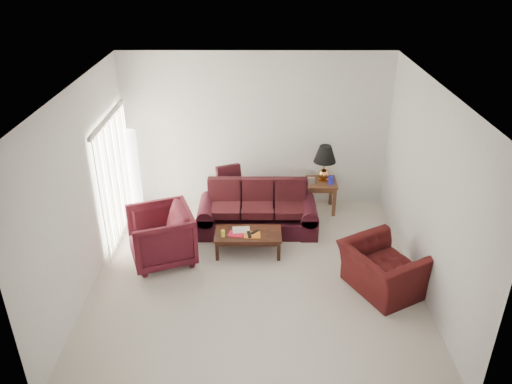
# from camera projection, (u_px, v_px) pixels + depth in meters

# --- Properties ---
(floor) EXTENTS (5.00, 5.00, 0.00)m
(floor) POSITION_uv_depth(u_px,v_px,m) (256.00, 276.00, 7.88)
(floor) COLOR beige
(floor) RESTS_ON ground
(blinds) EXTENTS (0.10, 2.00, 2.16)m
(blinds) POSITION_uv_depth(u_px,v_px,m) (115.00, 178.00, 8.55)
(blinds) COLOR silver
(blinds) RESTS_ON ground
(sofa) EXTENTS (2.17, 1.03, 0.87)m
(sofa) POSITION_uv_depth(u_px,v_px,m) (257.00, 209.00, 8.92)
(sofa) COLOR black
(sofa) RESTS_ON ground
(throw_pillow) EXTENTS (0.51, 0.38, 0.48)m
(throw_pillow) POSITION_uv_depth(u_px,v_px,m) (229.00, 177.00, 9.45)
(throw_pillow) COLOR black
(throw_pillow) RESTS_ON sofa
(end_table) EXTENTS (0.61, 0.61, 0.62)m
(end_table) POSITION_uv_depth(u_px,v_px,m) (321.00, 196.00, 9.65)
(end_table) COLOR #5C2D1F
(end_table) RESTS_ON ground
(table_lamp) EXTENTS (0.45, 0.45, 0.71)m
(table_lamp) POSITION_uv_depth(u_px,v_px,m) (324.00, 163.00, 9.38)
(table_lamp) COLOR #D68A43
(table_lamp) RESTS_ON end_table
(clock) EXTENTS (0.13, 0.05, 0.13)m
(clock) POSITION_uv_depth(u_px,v_px,m) (311.00, 181.00, 9.38)
(clock) COLOR silver
(clock) RESTS_ON end_table
(blue_canister) EXTENTS (0.12, 0.12, 0.16)m
(blue_canister) POSITION_uv_depth(u_px,v_px,m) (331.00, 180.00, 9.37)
(blue_canister) COLOR #1C1EBB
(blue_canister) RESTS_ON end_table
(picture_frame) EXTENTS (0.17, 0.20, 0.06)m
(picture_frame) POSITION_uv_depth(u_px,v_px,m) (311.00, 172.00, 9.66)
(picture_frame) COLOR silver
(picture_frame) RESTS_ON end_table
(floor_lamp) EXTENTS (0.31, 0.31, 1.70)m
(floor_lamp) POSITION_uv_depth(u_px,v_px,m) (134.00, 172.00, 9.32)
(floor_lamp) COLOR white
(floor_lamp) RESTS_ON ground
(armchair_left) EXTENTS (1.27, 1.26, 0.91)m
(armchair_left) POSITION_uv_depth(u_px,v_px,m) (161.00, 236.00, 8.07)
(armchair_left) COLOR #3D0E16
(armchair_left) RESTS_ON ground
(armchair_right) EXTENTS (1.40, 1.45, 0.73)m
(armchair_right) POSITION_uv_depth(u_px,v_px,m) (383.00, 269.00, 7.41)
(armchair_right) COLOR #3A0D0D
(armchair_right) RESTS_ON ground
(coffee_table) EXTENTS (1.22, 0.88, 0.39)m
(coffee_table) POSITION_uv_depth(u_px,v_px,m) (248.00, 243.00, 8.37)
(coffee_table) COLOR black
(coffee_table) RESTS_ON ground
(magazine_red) EXTENTS (0.28, 0.23, 0.01)m
(magazine_red) POSITION_uv_depth(u_px,v_px,m) (236.00, 234.00, 8.23)
(magazine_red) COLOR red
(magazine_red) RESTS_ON coffee_table
(magazine_white) EXTENTS (0.30, 0.24, 0.02)m
(magazine_white) POSITION_uv_depth(u_px,v_px,m) (241.00, 230.00, 8.35)
(magazine_white) COLOR beige
(magazine_white) RESTS_ON coffee_table
(magazine_orange) EXTENTS (0.28, 0.21, 0.02)m
(magazine_orange) POSITION_uv_depth(u_px,v_px,m) (252.00, 235.00, 8.21)
(magazine_orange) COLOR orange
(magazine_orange) RESTS_ON coffee_table
(remote_a) EXTENTS (0.08, 0.19, 0.02)m
(remote_a) POSITION_uv_depth(u_px,v_px,m) (249.00, 234.00, 8.19)
(remote_a) COLOR black
(remote_a) RESTS_ON coffee_table
(remote_b) EXTENTS (0.14, 0.14, 0.02)m
(remote_b) POSITION_uv_depth(u_px,v_px,m) (255.00, 232.00, 8.26)
(remote_b) COLOR black
(remote_b) RESTS_ON coffee_table
(yellow_glass) EXTENTS (0.08, 0.08, 0.12)m
(yellow_glass) POSITION_uv_depth(u_px,v_px,m) (223.00, 233.00, 8.16)
(yellow_glass) COLOR yellow
(yellow_glass) RESTS_ON coffee_table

